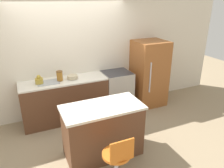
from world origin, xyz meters
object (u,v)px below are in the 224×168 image
(refrigerator, at_px, (149,73))
(oven_range, at_px, (117,91))
(kettle, at_px, (39,80))
(stool_chair, at_px, (117,163))
(mixing_bowl, at_px, (72,77))

(refrigerator, bearing_deg, oven_range, 176.39)
(oven_range, distance_m, kettle, 1.82)
(refrigerator, xyz_separation_m, kettle, (-2.60, 0.06, 0.21))
(stool_chair, distance_m, mixing_bowl, 2.25)
(stool_chair, distance_m, kettle, 2.37)
(oven_range, relative_size, kettle, 5.16)
(oven_range, distance_m, mixing_bowl, 1.17)
(oven_range, height_order, kettle, kettle)
(refrigerator, height_order, mixing_bowl, refrigerator)
(mixing_bowl, bearing_deg, stool_chair, -88.97)
(oven_range, xyz_separation_m, mixing_bowl, (-1.05, 0.01, 0.51))
(refrigerator, height_order, stool_chair, refrigerator)
(refrigerator, xyz_separation_m, stool_chair, (-1.87, -2.11, -0.39))
(kettle, bearing_deg, refrigerator, -1.43)
(kettle, bearing_deg, oven_range, -0.35)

